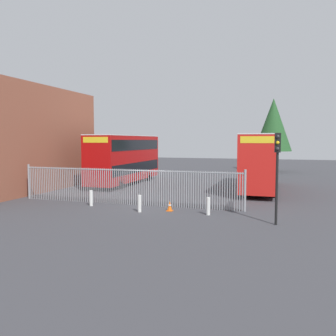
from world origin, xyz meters
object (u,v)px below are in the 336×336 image
bollard_near_right (208,206)px  traffic_light_kerbside (277,161)px  double_decker_bus_near_gate (261,160)px  traffic_cone_by_gate (170,206)px  bollard_near_left (91,198)px  double_decker_bus_behind_fence_left (125,157)px  bollard_center_front (140,204)px

bollard_near_right → traffic_light_kerbside: size_ratio=0.22×
double_decker_bus_near_gate → traffic_cone_by_gate: double_decker_bus_near_gate is taller
bollard_near_right → traffic_light_kerbside: 4.44m
bollard_near_left → traffic_cone_by_gate: bearing=-0.6°
bollard_near_left → traffic_cone_by_gate: size_ratio=1.61×
double_decker_bus_near_gate → double_decker_bus_behind_fence_left: bearing=177.1°
bollard_center_front → bollard_near_right: bearing=5.9°
double_decker_bus_behind_fence_left → traffic_light_kerbside: bearing=-42.8°
bollard_near_right → traffic_light_kerbside: (3.46, -1.21, 2.51)m
double_decker_bus_near_gate → traffic_cone_by_gate: 11.25m
double_decker_bus_behind_fence_left → bollard_near_left: double_decker_bus_behind_fence_left is taller
bollard_center_front → traffic_cone_by_gate: bollard_center_front is taller
bollard_near_left → traffic_cone_by_gate: (5.00, -0.05, -0.19)m
bollard_center_front → traffic_light_kerbside: size_ratio=0.22×
double_decker_bus_behind_fence_left → bollard_center_front: bearing=-62.0°
double_decker_bus_near_gate → bollard_near_right: size_ratio=11.38×
bollard_near_right → traffic_light_kerbside: traffic_light_kerbside is taller
bollard_near_left → bollard_near_right: same height
double_decker_bus_behind_fence_left → bollard_center_front: double_decker_bus_behind_fence_left is taller
double_decker_bus_behind_fence_left → traffic_cone_by_gate: size_ratio=18.32×
traffic_light_kerbside → double_decker_bus_behind_fence_left: bearing=137.2°
bollard_center_front → traffic_cone_by_gate: 1.70m
double_decker_bus_behind_fence_left → traffic_light_kerbside: size_ratio=2.51×
bollard_near_left → traffic_cone_by_gate: bollard_near_left is taller
double_decker_bus_behind_fence_left → traffic_light_kerbside: (13.35, -12.34, 0.56)m
double_decker_bus_near_gate → bollard_near_left: bearing=-132.9°
double_decker_bus_behind_fence_left → bollard_center_front: size_ratio=11.38×
bollard_near_left → bollard_center_front: same height
traffic_light_kerbside → bollard_near_right: bearing=160.8°
traffic_cone_by_gate → traffic_light_kerbside: size_ratio=0.14×
bollard_near_left → traffic_light_kerbside: (10.73, -1.65, 2.51)m
bollard_center_front → bollard_near_right: 3.79m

